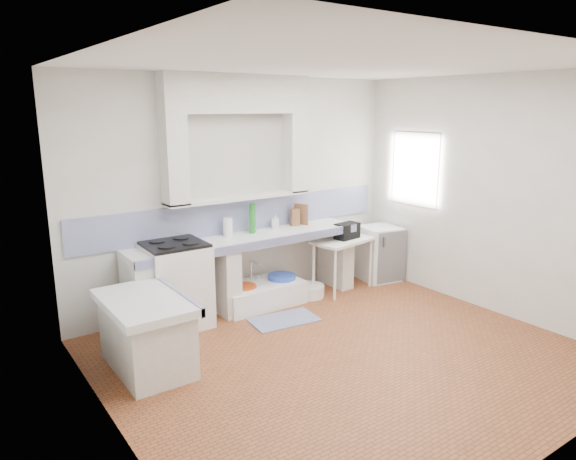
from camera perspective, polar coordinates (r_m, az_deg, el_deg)
floor at (r=5.41m, az=6.30°, el=-13.45°), size 4.50×4.50×0.00m
ceiling at (r=4.85m, az=7.17°, el=17.60°), size 4.50×4.50×0.00m
wall_back at (r=6.54m, az=-5.08°, el=4.21°), size 4.50×0.00×4.50m
wall_front at (r=3.75m, az=27.54°, el=-4.16°), size 4.50×0.00×4.50m
wall_left at (r=3.86m, az=-19.07°, el=-2.89°), size 0.00×4.50×4.50m
wall_right at (r=6.64m, az=21.36°, el=3.48°), size 0.00×4.50×4.50m
alcove_mass at (r=6.30m, az=-5.52°, el=14.58°), size 1.90×0.25×0.45m
window_frame at (r=7.47m, az=14.56°, el=6.51°), size 0.35×0.86×1.06m
lace_valance at (r=7.32m, az=13.99°, el=9.41°), size 0.01×0.84×0.24m
counter_slab at (r=6.35m, az=-4.39°, el=-1.04°), size 3.00×0.60×0.08m
counter_lip at (r=6.12m, az=-3.04°, el=-1.57°), size 3.00×0.04×0.10m
counter_pier_left at (r=5.92m, az=-16.09°, el=-7.17°), size 0.20×0.55×0.82m
counter_pier_mid at (r=6.31m, az=-7.05°, el=-5.45°), size 0.20×0.55×0.82m
counter_pier_right at (r=7.26m, az=5.20°, el=-2.90°), size 0.20×0.55×0.82m
peninsula_top at (r=5.06m, az=-15.37°, el=-7.64°), size 0.70×1.10×0.08m
peninsula_base at (r=5.20m, az=-15.13°, el=-11.25°), size 0.60×1.00×0.62m
peninsula_lip at (r=5.17m, az=-11.92°, el=-6.98°), size 0.04×1.10×0.10m
backsplash at (r=6.58m, az=-4.96°, el=1.61°), size 4.27×0.03×0.40m
stove at (r=6.03m, az=-12.12°, el=-5.96°), size 0.68×0.65×0.94m
sink at (r=6.60m, az=-3.04°, el=-7.11°), size 1.07×0.58×0.25m
side_table at (r=7.10m, az=5.96°, el=-3.77°), size 0.91×0.60×0.04m
fridge at (r=7.58m, az=9.89°, el=-2.51°), size 0.58×0.58×0.77m
bucket_red at (r=6.48m, az=-4.84°, el=-7.32°), size 0.38×0.38×0.30m
bucket_orange at (r=6.60m, az=-1.42°, el=-7.21°), size 0.32×0.32×0.23m
bucket_blue at (r=6.75m, az=-0.70°, el=-6.27°), size 0.39×0.39×0.34m
basin_white at (r=6.90m, az=2.33°, el=-6.63°), size 0.49×0.49×0.15m
water_bottle_a at (r=6.68m, az=-4.37°, el=-6.76°), size 0.09×0.09×0.28m
water_bottle_b at (r=6.80m, az=-3.16°, el=-6.25°), size 0.09×0.09×0.31m
black_bag at (r=7.02m, az=6.46°, el=-0.09°), size 0.35×0.23×0.21m
green_bottle_a at (r=6.46m, az=-3.95°, el=0.95°), size 0.09×0.09×0.30m
green_bottle_b at (r=6.50m, az=-3.88°, el=1.30°), size 0.10×0.10×0.36m
knife_block at (r=6.87m, az=0.74°, el=1.40°), size 0.13×0.11×0.22m
cutting_board at (r=6.93m, az=1.46°, el=1.73°), size 0.10×0.19×0.28m
paper_towel at (r=6.35m, az=-6.59°, el=0.31°), size 0.15×0.15×0.22m
soap_bottle at (r=6.70m, az=-1.42°, el=0.98°), size 0.12×0.12×0.20m
rug at (r=6.18m, az=-0.44°, el=-9.76°), size 0.83×0.54×0.01m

